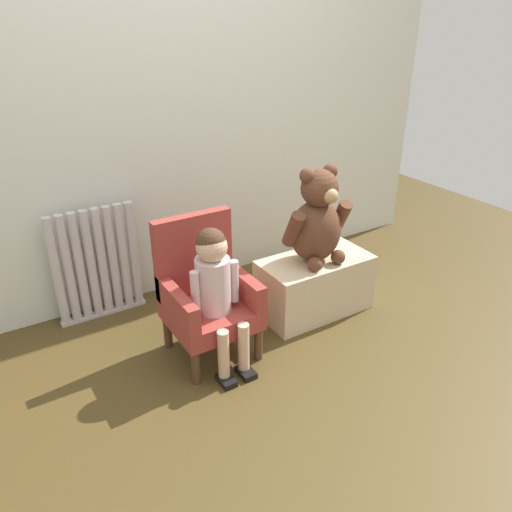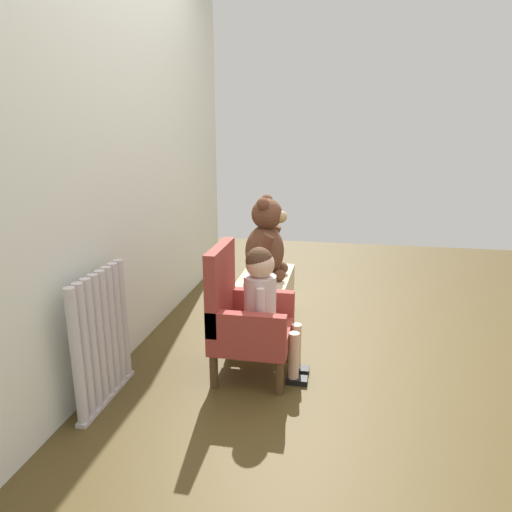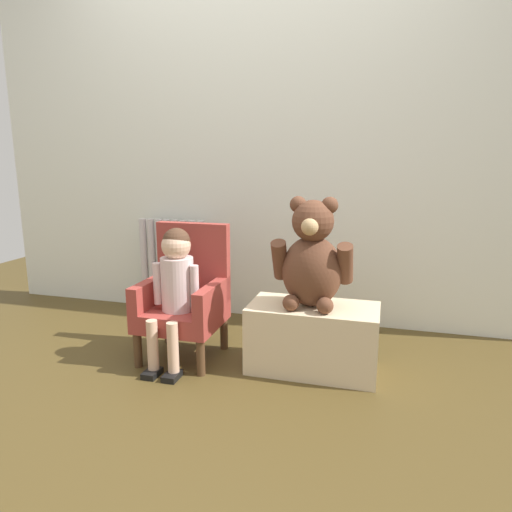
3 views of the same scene
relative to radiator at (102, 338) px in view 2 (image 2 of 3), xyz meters
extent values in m
plane|color=#493A1A|center=(0.57, -1.09, -0.33)|extent=(6.00, 6.00, 0.00)
cube|color=silver|center=(0.57, 0.12, 0.87)|extent=(3.80, 0.05, 2.40)
cylinder|color=beige|center=(-0.22, 0.00, 0.01)|extent=(0.05, 0.05, 0.64)
cylinder|color=beige|center=(-0.16, 0.00, 0.01)|extent=(0.05, 0.05, 0.64)
cylinder|color=beige|center=(-0.09, 0.00, 0.01)|extent=(0.05, 0.05, 0.64)
cylinder|color=beige|center=(-0.03, 0.00, 0.01)|extent=(0.05, 0.05, 0.64)
cylinder|color=beige|center=(0.03, 0.00, 0.01)|extent=(0.05, 0.05, 0.64)
cylinder|color=beige|center=(0.09, 0.00, 0.01)|extent=(0.05, 0.05, 0.64)
cylinder|color=beige|center=(0.15, 0.00, 0.01)|extent=(0.05, 0.05, 0.64)
cylinder|color=beige|center=(0.22, 0.00, 0.01)|extent=(0.05, 0.05, 0.64)
cube|color=beige|center=(0.00, 0.00, -0.32)|extent=(0.50, 0.05, 0.02)
cube|color=#96362F|center=(0.38, -0.67, -0.09)|extent=(0.42, 0.41, 0.10)
cube|color=#96362F|center=(0.38, -0.49, 0.17)|extent=(0.42, 0.06, 0.43)
cube|color=#96362F|center=(0.20, -0.67, 0.03)|extent=(0.06, 0.41, 0.14)
cube|color=#96362F|center=(0.55, -0.67, 0.03)|extent=(0.06, 0.41, 0.14)
cylinder|color=#4C331E|center=(0.20, -0.84, -0.23)|extent=(0.04, 0.04, 0.19)
cylinder|color=#4C331E|center=(0.55, -0.84, -0.23)|extent=(0.04, 0.04, 0.19)
cylinder|color=#4C331E|center=(0.20, -0.49, -0.23)|extent=(0.04, 0.04, 0.19)
cylinder|color=#4C331E|center=(0.55, -0.49, -0.23)|extent=(0.04, 0.04, 0.19)
cylinder|color=beige|center=(0.38, -0.71, 0.10)|extent=(0.17, 0.17, 0.28)
sphere|color=#D8AD8E|center=(0.38, -0.71, 0.30)|extent=(0.15, 0.15, 0.15)
sphere|color=#472D1E|center=(0.38, -0.70, 0.32)|extent=(0.14, 0.14, 0.14)
cylinder|color=#D8AD8E|center=(0.32, -0.90, -0.17)|extent=(0.06, 0.06, 0.26)
cube|color=black|center=(0.32, -0.92, -0.31)|extent=(0.07, 0.11, 0.03)
cylinder|color=#D8AD8E|center=(0.43, -0.90, -0.17)|extent=(0.06, 0.06, 0.26)
cube|color=black|center=(0.43, -0.92, -0.31)|extent=(0.07, 0.11, 0.03)
cylinder|color=beige|center=(0.27, -0.73, 0.10)|extent=(0.04, 0.04, 0.22)
cylinder|color=beige|center=(0.48, -0.73, 0.10)|extent=(0.04, 0.04, 0.22)
cube|color=beige|center=(1.08, -0.62, -0.16)|extent=(0.65, 0.34, 0.34)
ellipsoid|color=brown|center=(1.06, -0.61, 0.19)|extent=(0.30, 0.26, 0.35)
sphere|color=brown|center=(1.06, -0.63, 0.44)|extent=(0.20, 0.20, 0.20)
sphere|color=tan|center=(1.06, -0.72, 0.43)|extent=(0.08, 0.08, 0.08)
sphere|color=brown|center=(0.99, -0.61, 0.52)|extent=(0.08, 0.08, 0.08)
sphere|color=brown|center=(1.14, -0.61, 0.52)|extent=(0.08, 0.08, 0.08)
cylinder|color=brown|center=(0.90, -0.63, 0.24)|extent=(0.08, 0.15, 0.22)
cylinder|color=brown|center=(1.22, -0.63, 0.24)|extent=(0.08, 0.15, 0.22)
sphere|color=brown|center=(0.98, -0.72, 0.05)|extent=(0.08, 0.08, 0.08)
sphere|color=brown|center=(1.15, -0.72, 0.05)|extent=(0.08, 0.08, 0.08)
camera|label=1|loc=(-0.55, -2.59, 1.30)|focal=35.00mm
camera|label=2|loc=(-1.84, -1.10, 0.96)|focal=32.00mm
camera|label=3|loc=(1.39, -2.79, 0.73)|focal=32.00mm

